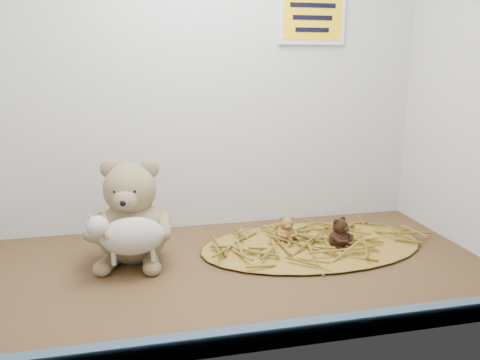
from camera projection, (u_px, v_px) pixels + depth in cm
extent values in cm
cube|color=#412E16|center=(221.00, 271.00, 101.07)|extent=(120.00, 60.00, 0.40)
cube|color=silver|center=(198.00, 57.00, 118.44)|extent=(120.00, 0.40, 90.00)
cube|color=#3C5D72|center=(253.00, 338.00, 73.37)|extent=(119.28, 2.20, 3.60)
ellipsoid|color=olive|center=(312.00, 245.00, 113.85)|extent=(54.91, 31.88, 1.06)
cube|color=yellow|center=(312.00, 18.00, 121.73)|extent=(16.00, 1.20, 11.00)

